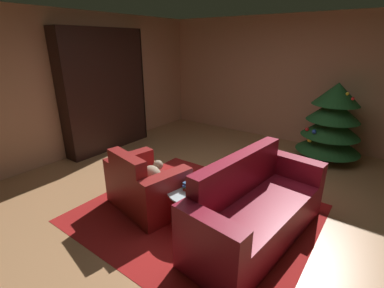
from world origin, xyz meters
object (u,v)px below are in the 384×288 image
object	(u,v)px
couch_red	(255,211)
coffee_table	(197,192)
book_stack_on_table	(194,187)
armchair_red	(146,187)
bookshelf_unit	(110,92)
bottle_on_table	(214,178)
decorated_tree	(332,122)

from	to	relation	value
couch_red	coffee_table	distance (m)	0.70
coffee_table	book_stack_on_table	size ratio (longest dim) A/B	3.14
armchair_red	bookshelf_unit	bearing A→B (deg)	150.48
bookshelf_unit	book_stack_on_table	distance (m)	3.13
couch_red	bottle_on_table	xyz separation A→B (m)	(-0.55, 0.02, 0.23)
bookshelf_unit	decorated_tree	bearing A→B (deg)	26.70
bookshelf_unit	coffee_table	xyz separation A→B (m)	(2.87, -1.06, -0.74)
couch_red	bottle_on_table	size ratio (longest dim) A/B	6.33
book_stack_on_table	couch_red	bearing A→B (deg)	14.81
book_stack_on_table	decorated_tree	world-z (taller)	decorated_tree
bookshelf_unit	book_stack_on_table	bearing A→B (deg)	-21.29
bookshelf_unit	bottle_on_table	size ratio (longest dim) A/B	7.47
couch_red	decorated_tree	bearing A→B (deg)	86.42
bookshelf_unit	book_stack_on_table	size ratio (longest dim) A/B	9.84
bookshelf_unit	couch_red	size ratio (longest dim) A/B	1.18
armchair_red	bottle_on_table	distance (m)	0.92
armchair_red	decorated_tree	bearing A→B (deg)	63.47
bottle_on_table	decorated_tree	xyz separation A→B (m)	(0.72, 2.78, 0.17)
armchair_red	coffee_table	xyz separation A→B (m)	(0.70, 0.17, 0.09)
armchair_red	couch_red	size ratio (longest dim) A/B	0.57
bookshelf_unit	decorated_tree	distance (m)	4.19
bottle_on_table	decorated_tree	size ratio (longest dim) A/B	0.22
couch_red	bottle_on_table	distance (m)	0.59
armchair_red	book_stack_on_table	size ratio (longest dim) A/B	4.75
couch_red	decorated_tree	world-z (taller)	decorated_tree
bookshelf_unit	decorated_tree	world-z (taller)	bookshelf_unit
coffee_table	decorated_tree	size ratio (longest dim) A/B	0.52
bookshelf_unit	couch_red	distance (m)	3.76
couch_red	coffee_table	xyz separation A→B (m)	(-0.68, -0.13, 0.07)
book_stack_on_table	armchair_red	bearing A→B (deg)	-170.00
armchair_red	bottle_on_table	world-z (taller)	armchair_red
decorated_tree	armchair_red	bearing A→B (deg)	-116.53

